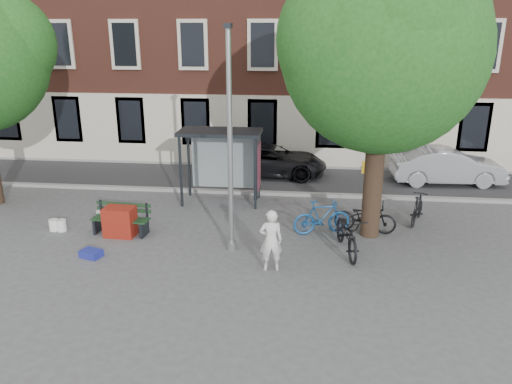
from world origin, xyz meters
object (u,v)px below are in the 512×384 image
object	(u,v)px
bike_b	(322,217)
red_stand	(120,222)
lamppost	(230,154)
car_dark	(271,160)
painter	(271,240)
bench	(121,220)
bus_shelter	(232,150)
bike_c	(347,233)
car_silver	(447,166)
bike_d	(417,209)
notice_sign	(366,177)
bike_a	(365,217)

from	to	relation	value
bike_b	red_stand	world-z (taller)	bike_b
lamppost	car_dark	distance (m)	7.93
lamppost	painter	xyz separation A→B (m)	(1.20, -1.11, -1.96)
painter	bench	size ratio (longest dim) A/B	0.92
painter	red_stand	world-z (taller)	painter
bus_shelter	car_dark	world-z (taller)	bus_shelter
painter	bike_c	world-z (taller)	painter
bench	bike_c	bearing A→B (deg)	-0.79
car_silver	bike_d	bearing A→B (deg)	152.90
car_silver	bus_shelter	bearing A→B (deg)	107.43
bike_d	notice_sign	size ratio (longest dim) A/B	0.87
bus_shelter	painter	bearing A→B (deg)	-70.87
bike_c	notice_sign	size ratio (longest dim) A/B	1.18
painter	car_dark	xyz separation A→B (m)	(-0.69, 8.72, -0.18)
bike_d	bike_c	bearing A→B (deg)	68.46
bus_shelter	bike_a	size ratio (longest dim) A/B	1.52
bike_d	notice_sign	world-z (taller)	notice_sign
bus_shelter	bike_d	size ratio (longest dim) A/B	1.77
lamppost	notice_sign	bearing A→B (deg)	39.12
bike_d	notice_sign	xyz separation A→B (m)	(-1.63, 0.56, 0.85)
bike_b	red_stand	xyz separation A→B (m)	(-6.05, -0.81, -0.09)
red_stand	car_dark	bearing A→B (deg)	60.15
car_silver	bike_b	bearing A→B (deg)	135.45
car_silver	bike_c	bearing A→B (deg)	144.77
bike_a	red_stand	bearing A→B (deg)	106.80
bike_c	car_dark	size ratio (longest dim) A/B	0.47
notice_sign	car_silver	bearing A→B (deg)	62.36
bench	notice_sign	bearing A→B (deg)	22.66
painter	bike_c	distance (m)	2.40
bike_d	red_stand	size ratio (longest dim) A/B	1.79
lamppost	bike_a	xyz separation A→B (m)	(3.87, 1.72, -2.29)
bike_a	bike_d	xyz separation A→B (m)	(1.75, 0.96, -0.01)
painter	red_stand	size ratio (longest dim) A/B	1.84
bike_a	car_dark	xyz separation A→B (m)	(-3.36, 5.89, 0.16)
bike_a	bike_c	distance (m)	1.69
bike_a	bus_shelter	bearing A→B (deg)	70.37
bike_b	bike_d	world-z (taller)	bike_b
lamppost	bike_b	bearing A→B (deg)	29.45
bike_b	car_silver	size ratio (longest dim) A/B	0.41
painter	bike_a	size ratio (longest dim) A/B	0.88
painter	bench	xyz separation A→B (m)	(-4.73, 1.94, -0.41)
bus_shelter	painter	world-z (taller)	bus_shelter
bike_c	car_dark	distance (m)	7.93
painter	car_silver	bearing A→B (deg)	-137.68
red_stand	car_silver	bearing A→B (deg)	30.67
bike_c	notice_sign	world-z (taller)	notice_sign
bench	bike_b	xyz separation A→B (m)	(6.08, 0.61, 0.12)
lamppost	bike_c	distance (m)	3.91
bike_c	red_stand	size ratio (longest dim) A/B	2.44
bus_shelter	notice_sign	distance (m)	4.71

